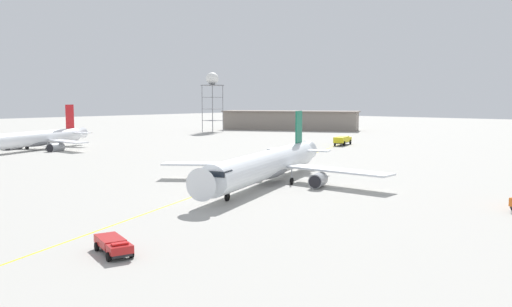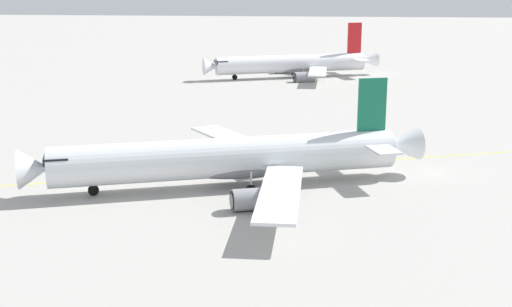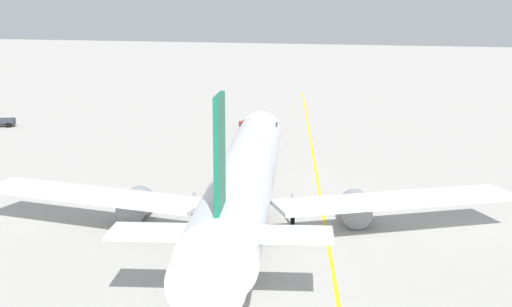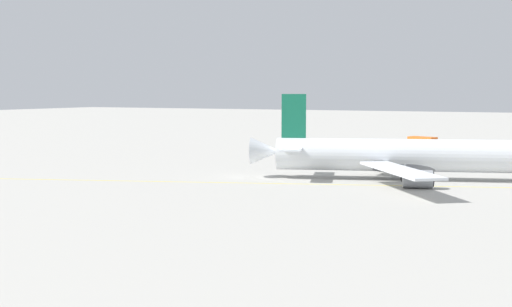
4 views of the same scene
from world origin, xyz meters
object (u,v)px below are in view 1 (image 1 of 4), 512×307
Objects in this scene: fire_tender_truck at (342,140)px; radar_tower at (212,84)px; airliner_secondary at (34,139)px; ops_pickup_truck at (113,245)px; airliner_main at (267,165)px.

fire_tender_truck is 0.43× the size of radar_tower.
airliner_secondary reaches higher than ops_pickup_truck.
ops_pickup_truck is 0.24× the size of radar_tower.
radar_tower is at bearing 59.00° from fire_tender_truck.
radar_tower is at bearing 150.15° from ops_pickup_truck.
fire_tender_truck is (51.38, 64.65, -1.27)m from airliner_secondary.
radar_tower is (-19.97, 83.52, 16.29)m from airliner_secondary.
airliner_secondary is 82.59m from fire_tender_truck.
airliner_main is 79.76m from airliner_secondary.
airliner_main is at bearing 66.94° from airliner_secondary.
ops_pickup_truck is (13.48, -36.83, -2.16)m from airliner_main.
fire_tender_truck is at bearing 129.43° from ops_pickup_truck.
radar_tower is (-113.15, 123.45, 18.28)m from ops_pickup_truck.
airliner_secondary is 87.41m from radar_tower.
fire_tender_truck is (-28.31, 67.74, -1.44)m from airliner_main.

